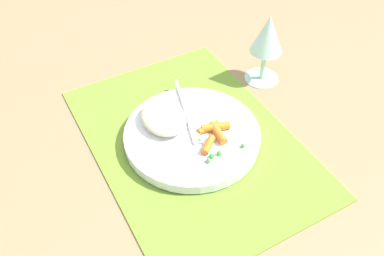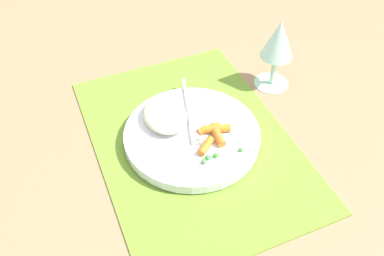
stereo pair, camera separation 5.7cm
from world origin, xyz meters
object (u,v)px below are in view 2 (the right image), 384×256
plate (192,135)px  carrot_portion (213,134)px  fork (190,117)px  wine_glass (278,42)px  rice_mound (165,115)px

plate → carrot_portion: carrot_portion is taller
plate → fork: fork is taller
carrot_portion → wine_glass: size_ratio=0.53×
rice_mound → wine_glass: (-0.04, 0.26, 0.07)m
plate → carrot_portion: bearing=49.5°
carrot_portion → fork: carrot_portion is taller
carrot_portion → fork: bearing=-161.8°
rice_mound → plate: bearing=37.0°
carrot_portion → fork: (-0.06, -0.02, -0.00)m
plate → wine_glass: (-0.09, 0.22, 0.09)m
fork → wine_glass: (-0.06, 0.21, 0.08)m
fork → wine_glass: bearing=104.5°
plate → rice_mound: rice_mound is taller
carrot_portion → wine_glass: bearing=121.1°
rice_mound → wine_glass: wine_glass is taller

